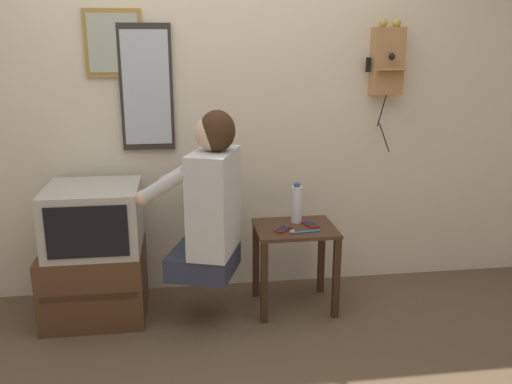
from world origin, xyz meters
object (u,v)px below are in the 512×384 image
Objects in this scene: wall_mirror at (146,88)px; wall_phone_antique at (387,60)px; television at (94,218)px; framed_picture at (113,43)px; person at (210,201)px; water_bottle at (297,204)px; cell_phone_spare at (310,224)px; cell_phone_held at (283,229)px; toothbrush at (303,232)px.

wall_phone_antique is at bearing -1.52° from wall_mirror.
wall_mirror is (0.33, 0.31, 0.72)m from television.
television is 0.70× the size of wall_mirror.
person is at bearing -42.25° from framed_picture.
wall_phone_antique reaches higher than water_bottle.
cell_phone_spare is 0.54× the size of water_bottle.
wall_phone_antique is at bearing 66.69° from cell_phone_held.
person is 7.15× the size of cell_phone_held.
wall_phone_antique is 6.18× the size of cell_phone_spare.
television is 1.35× the size of framed_picture.
framed_picture is 2.92× the size of cell_phone_spare.
cell_phone_held is at bearing -62.87° from person.
person reaches higher than water_bottle.
cell_phone_held is 0.98× the size of cell_phone_spare.
framed_picture is 1.62m from cell_phone_spare.
wall_phone_antique is at bearing -50.52° from person.
person reaches higher than television.
framed_picture is at bearing 178.53° from wall_phone_antique.
toothbrush reaches higher than cell_phone_spare.
wall_mirror is 5.64× the size of cell_phone_spare.
wall_mirror is at bearing 55.08° from person.
cell_phone_spare is at bearing -58.89° from person.
framed_picture is 2.15× the size of toothbrush.
cell_phone_spare is 0.73× the size of toothbrush.
cell_phone_spare is (1.30, -0.03, -0.09)m from television.
wall_phone_antique is 4.54× the size of toothbrush.
framed_picture reaches higher than television.
water_bottle is at bearing -159.38° from wall_phone_antique.
wall_phone_antique is at bearing -62.40° from toothbrush.
water_bottle is at bearing 91.43° from cell_phone_held.
water_bottle is 1.36× the size of toothbrush.
television is at bearing -145.83° from cell_phone_held.
person is 3.81× the size of water_bottle.
cell_phone_spare is at bearing -150.99° from wall_phone_antique.
television reaches higher than cell_phone_spare.
toothbrush is (0.11, -0.06, 0.00)m from cell_phone_held.
toothbrush is (-0.62, -0.44, -0.97)m from wall_phone_antique.
framed_picture is 1.48m from water_bottle.
person is 0.59m from water_bottle.
cell_phone_held is at bearing -175.81° from cell_phone_spare.
television is 1.30m from cell_phone_spare.
framed_picture is at bearing 66.71° from person.
person is 0.84m from wall_mirror.
person reaches higher than cell_phone_held.
television reaches higher than cell_phone_held.
person is at bearing -159.59° from water_bottle.
wall_phone_antique reaches higher than cell_phone_spare.
cell_phone_held is 0.13m from toothbrush.
cell_phone_spare is 0.15m from toothbrush.
framed_picture is at bearing -163.82° from cell_phone_held.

